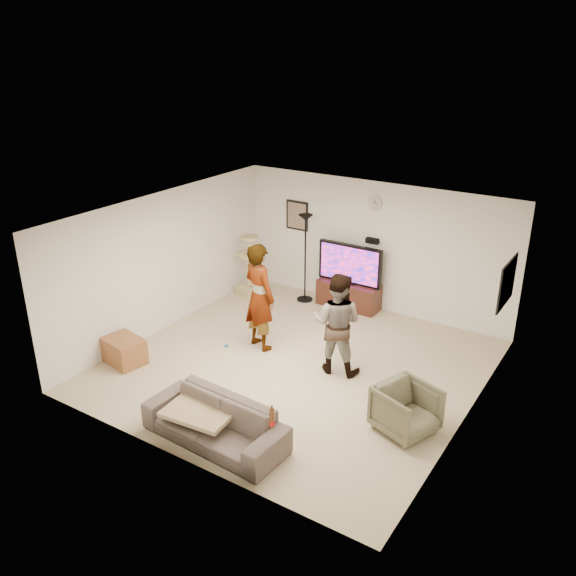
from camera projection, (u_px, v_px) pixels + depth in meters
The scene contains 24 objects.
floor at pixel (296, 366), 9.65m from camera, with size 5.50×5.50×0.02m, color #C1B091.
ceiling at pixel (297, 215), 8.68m from camera, with size 5.50×5.50×0.02m, color silver.
wall_back at pixel (373, 246), 11.30m from camera, with size 5.50×0.04×2.50m, color white.
wall_front at pixel (173, 372), 7.03m from camera, with size 5.50×0.04×2.50m, color white.
wall_left at pixel (165, 261), 10.54m from camera, with size 0.04×5.50×2.50m, color white.
wall_right at pixel (474, 340), 7.79m from camera, with size 0.04×5.50×2.50m, color white.
wall_clock at pixel (375, 203), 10.95m from camera, with size 0.26×0.26×0.04m, color silver.
wall_speaker at pixel (372, 241), 11.20m from camera, with size 0.25×0.10×0.10m, color black.
picture_back at pixel (297, 216), 12.00m from camera, with size 0.42×0.03×0.52m, color #756251.
picture_right at pixel (507, 283), 8.94m from camera, with size 0.03×0.78×0.62m, color #FF9E5E.
tv_stand at pixel (349, 295), 11.67m from camera, with size 1.23×0.45×0.51m, color #351811.
console_box at pixel (343, 313), 11.40m from camera, with size 0.40×0.30×0.07m, color beige.
tv at pixel (350, 264), 11.42m from camera, with size 1.31×0.08×0.78m, color black.
tv_screen at pixel (349, 265), 11.38m from camera, with size 1.21×0.01×0.68m, color #FA215E.
floor_lamp at pixel (305, 259), 11.74m from camera, with size 0.32×0.32×1.77m, color black.
cat_tree at pixel (249, 265), 12.07m from camera, with size 0.42×0.42×1.31m, color tan.
person_left at pixel (259, 297), 9.90m from camera, with size 0.68×0.44×1.85m, color #9E9FB3.
person_right at pixel (337, 323), 9.21m from camera, with size 0.80×0.62×1.65m, color #32608B.
sofa at pixel (215, 422), 7.73m from camera, with size 1.97×0.77×0.57m, color #50443E.
throw_blanket at pixel (201, 410), 7.81m from camera, with size 0.90×0.70×0.06m, color tan.
beer_bottle at pixel (272, 418), 7.12m from camera, with size 0.06×0.06×0.25m, color #562F13.
armchair at pixel (406, 410), 7.91m from camera, with size 0.72×0.74×0.67m, color brown.
side_table at pixel (124, 351), 9.66m from camera, with size 0.65×0.48×0.43m, color brown.
toy_ball at pixel (226, 345), 10.22m from camera, with size 0.07×0.07×0.07m, color #1E6EAF.
Camera 1 is at (4.45, -7.14, 4.88)m, focal length 37.16 mm.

